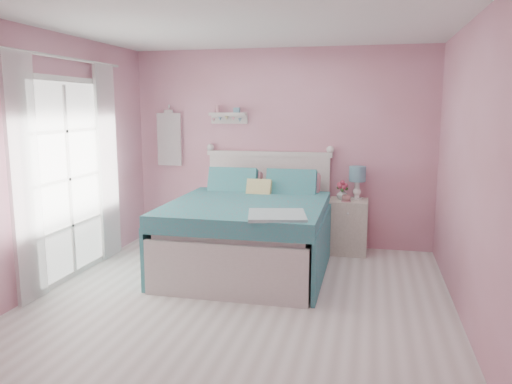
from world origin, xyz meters
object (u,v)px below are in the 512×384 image
at_px(table_lamp, 357,176).
at_px(teacup, 346,198).
at_px(bed, 251,232).
at_px(vase, 342,194).
at_px(nightstand, 348,226).

height_order(table_lamp, teacup, table_lamp).
height_order(bed, teacup, bed).
bearing_deg(vase, nightstand, -0.09).
bearing_deg(bed, nightstand, 37.26).
relative_size(nightstand, teacup, 6.54).
relative_size(bed, vase, 15.16).
xyz_separation_m(vase, teacup, (0.06, -0.13, -0.03)).
xyz_separation_m(bed, vase, (0.99, 0.83, 0.34)).
distance_m(table_lamp, teacup, 0.34).
height_order(nightstand, vase, vase).
relative_size(table_lamp, teacup, 3.99).
height_order(table_lamp, vase, table_lamp).
xyz_separation_m(bed, table_lamp, (1.17, 0.91, 0.56)).
relative_size(nightstand, table_lamp, 1.64).
xyz_separation_m(table_lamp, vase, (-0.18, -0.07, -0.22)).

